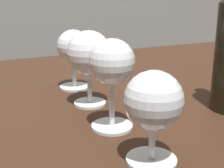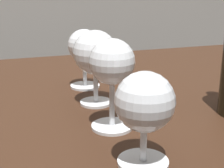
# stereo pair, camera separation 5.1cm
# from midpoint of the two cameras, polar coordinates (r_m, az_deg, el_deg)

# --- Properties ---
(dining_table) EXTENTS (1.56, 0.84, 0.72)m
(dining_table) POSITION_cam_midpoint_polar(r_m,az_deg,el_deg) (0.73, -1.46, -7.83)
(dining_table) COLOR #382114
(dining_table) RESTS_ON ground_plane
(wine_glass_pinot) EXTENTS (0.08, 0.08, 0.12)m
(wine_glass_pinot) POSITION_cam_midpoint_polar(r_m,az_deg,el_deg) (0.41, 9.36, -3.64)
(wine_glass_pinot) COLOR white
(wine_glass_pinot) RESTS_ON dining_table
(wine_glass_port) EXTENTS (0.07, 0.07, 0.15)m
(wine_glass_port) POSITION_cam_midpoint_polar(r_m,az_deg,el_deg) (0.50, 2.91, 3.18)
(wine_glass_port) COLOR white
(wine_glass_port) RESTS_ON dining_table
(wine_glass_chardonnay) EXTENTS (0.08, 0.08, 0.15)m
(wine_glass_chardonnay) POSITION_cam_midpoint_polar(r_m,az_deg,el_deg) (0.61, -0.57, 5.38)
(wine_glass_chardonnay) COLOR white
(wine_glass_chardonnay) RESTS_ON dining_table
(wine_glass_merlot) EXTENTS (0.07, 0.07, 0.13)m
(wine_glass_merlot) POSITION_cam_midpoint_polar(r_m,az_deg,el_deg) (0.72, -3.14, 6.42)
(wine_glass_merlot) COLOR white
(wine_glass_merlot) RESTS_ON dining_table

